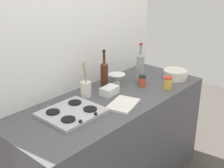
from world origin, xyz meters
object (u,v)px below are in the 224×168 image
Objects in this scene: utensil_crock at (86,89)px; condiment_jar_rear at (168,83)px; wine_bottle_leftmost at (104,74)px; condiment_jar_front at (142,81)px; stovetop_hob at (72,112)px; wine_bottle_mid_left at (140,67)px; cutting_board at (123,104)px; butter_dish at (110,91)px; mixing_bowl at (117,78)px; plate_stack at (176,74)px.

condiment_jar_rear is (0.58, -0.41, -0.02)m from utensil_crock.
wine_bottle_leftmost reaches higher than condiment_jar_front.
stovetop_hob is 0.32m from utensil_crock.
wine_bottle_mid_left reaches higher than utensil_crock.
condiment_jar_rear is at bearing -8.92° from cutting_board.
condiment_jar_rear reaches higher than butter_dish.
mixing_bowl reaches higher than cutting_board.
wine_bottle_mid_left is at bearing -23.45° from wine_bottle_leftmost.
utensil_crock reaches higher than cutting_board.
stovetop_hob is 0.69m from mixing_bowl.
utensil_crock is 1.13× the size of cutting_board.
utensil_crock is (-0.16, 0.11, 0.04)m from butter_dish.
cutting_board is (-0.49, -0.21, -0.13)m from wine_bottle_mid_left.
wine_bottle_leftmost is at bearing 64.83° from cutting_board.
butter_dish is 0.51m from condiment_jar_rear.
condiment_jar_rear is at bearing -35.23° from utensil_crock.
plate_stack is 0.84× the size of cutting_board.
stovetop_hob is 0.40m from cutting_board.
wine_bottle_mid_left is 0.55m from cutting_board.
utensil_crock is 3.24× the size of condiment_jar_front.
utensil_crock is 0.53m from condiment_jar_front.
mixing_bowl is (0.15, -0.01, -0.08)m from wine_bottle_leftmost.
condiment_jar_front is 0.86× the size of condiment_jar_rear.
stovetop_hob is 1.14m from plate_stack.
condiment_jar_front is (0.49, -0.20, -0.02)m from utensil_crock.
wine_bottle_leftmost is at bearing 59.81° from butter_dish.
utensil_crock is at bearing 158.69° from plate_stack.
butter_dish is at bearing 177.99° from wine_bottle_mid_left.
mixing_bowl is (0.67, 0.15, 0.03)m from stovetop_hob.
wine_bottle_mid_left is 3.30× the size of condiment_jar_rear.
condiment_jar_rear reaches higher than condiment_jar_front.
butter_dish is 0.20m from utensil_crock.
condiment_jar_front reaches higher than plate_stack.
wine_bottle_mid_left reaches higher than cutting_board.
utensil_crock is (-0.39, -0.00, 0.02)m from mixing_bowl.
stovetop_hob is at bearing -167.64° from mixing_bowl.
cutting_board is at bearing -112.06° from butter_dish.
cutting_board is (-0.77, 0.00, -0.03)m from plate_stack.
utensil_crock reaches higher than condiment_jar_front.
wine_bottle_mid_left is 3.84× the size of condiment_jar_front.
plate_stack is 0.57m from mixing_bowl.
cutting_board is at bearing -27.66° from stovetop_hob.
wine_bottle_leftmost is (0.52, 0.16, 0.11)m from stovetop_hob.
wine_bottle_leftmost is 3.12× the size of condiment_jar_rear.
mixing_bowl is at bearing 46.63° from cutting_board.
cutting_board is at bearing -77.26° from utensil_crock.
butter_dish is at bearing 162.12° from plate_stack.
cutting_board is at bearing -163.18° from condiment_jar_front.
wine_bottle_mid_left is 2.37× the size of butter_dish.
wine_bottle_mid_left reaches higher than butter_dish.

